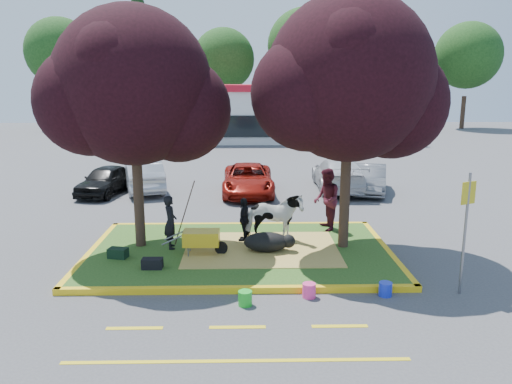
{
  "coord_description": "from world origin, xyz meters",
  "views": [
    {
      "loc": [
        0.17,
        -13.11,
        4.69
      ],
      "look_at": [
        0.46,
        0.5,
        1.65
      ],
      "focal_mm": 35.0,
      "sensor_mm": 36.0,
      "label": 1
    }
  ],
  "objects_px": {
    "sign_post": "(466,219)",
    "cow": "(273,218)",
    "bucket_green": "(245,298)",
    "car_silver": "(143,175)",
    "handler": "(170,222)",
    "bucket_pink": "(309,290)",
    "wheelbarrow": "(202,238)",
    "car_black": "(106,180)",
    "bucket_blue": "(385,289)",
    "calf": "(266,242)"
  },
  "relations": [
    {
      "from": "cow",
      "to": "car_black",
      "type": "height_order",
      "value": "cow"
    },
    {
      "from": "bucket_blue",
      "to": "car_black",
      "type": "xyz_separation_m",
      "value": [
        -9.02,
        10.44,
        0.45
      ]
    },
    {
      "from": "wheelbarrow",
      "to": "sign_post",
      "type": "height_order",
      "value": "sign_post"
    },
    {
      "from": "bucket_green",
      "to": "sign_post",
      "type": "bearing_deg",
      "value": 6.15
    },
    {
      "from": "wheelbarrow",
      "to": "car_black",
      "type": "bearing_deg",
      "value": 121.43
    },
    {
      "from": "car_silver",
      "to": "bucket_green",
      "type": "bearing_deg",
      "value": 94.22
    },
    {
      "from": "handler",
      "to": "car_silver",
      "type": "relative_size",
      "value": 0.35
    },
    {
      "from": "sign_post",
      "to": "bucket_green",
      "type": "xyz_separation_m",
      "value": [
        -4.84,
        -0.52,
        -1.57
      ]
    },
    {
      "from": "cow",
      "to": "car_black",
      "type": "relative_size",
      "value": 0.47
    },
    {
      "from": "bucket_pink",
      "to": "wheelbarrow",
      "type": "bearing_deg",
      "value": 136.31
    },
    {
      "from": "wheelbarrow",
      "to": "sign_post",
      "type": "distance_m",
      "value": 6.53
    },
    {
      "from": "wheelbarrow",
      "to": "car_silver",
      "type": "bearing_deg",
      "value": 111.56
    },
    {
      "from": "cow",
      "to": "bucket_blue",
      "type": "relative_size",
      "value": 5.37
    },
    {
      "from": "sign_post",
      "to": "bucket_green",
      "type": "height_order",
      "value": "sign_post"
    },
    {
      "from": "wheelbarrow",
      "to": "car_silver",
      "type": "relative_size",
      "value": 0.41
    },
    {
      "from": "handler",
      "to": "sign_post",
      "type": "relative_size",
      "value": 0.54
    },
    {
      "from": "calf",
      "to": "car_silver",
      "type": "height_order",
      "value": "car_silver"
    },
    {
      "from": "bucket_green",
      "to": "bucket_pink",
      "type": "relative_size",
      "value": 1.0
    },
    {
      "from": "wheelbarrow",
      "to": "bucket_green",
      "type": "xyz_separation_m",
      "value": [
        1.16,
        -2.83,
        -0.44
      ]
    },
    {
      "from": "car_silver",
      "to": "bucket_pink",
      "type": "bearing_deg",
      "value": 100.85
    },
    {
      "from": "bucket_green",
      "to": "car_black",
      "type": "height_order",
      "value": "car_black"
    },
    {
      "from": "handler",
      "to": "calf",
      "type": "bearing_deg",
      "value": -111.16
    },
    {
      "from": "calf",
      "to": "car_silver",
      "type": "relative_size",
      "value": 0.29
    },
    {
      "from": "bucket_green",
      "to": "handler",
      "type": "bearing_deg",
      "value": 121.38
    },
    {
      "from": "bucket_green",
      "to": "car_black",
      "type": "relative_size",
      "value": 0.09
    },
    {
      "from": "bucket_green",
      "to": "car_silver",
      "type": "xyz_separation_m",
      "value": [
        -4.44,
        11.54,
        0.53
      ]
    },
    {
      "from": "sign_post",
      "to": "bucket_blue",
      "type": "xyz_separation_m",
      "value": [
        -1.72,
        -0.1,
        -1.58
      ]
    },
    {
      "from": "calf",
      "to": "bucket_pink",
      "type": "relative_size",
      "value": 3.84
    },
    {
      "from": "calf",
      "to": "bucket_green",
      "type": "height_order",
      "value": "calf"
    },
    {
      "from": "car_silver",
      "to": "wheelbarrow",
      "type": "bearing_deg",
      "value": 93.84
    },
    {
      "from": "sign_post",
      "to": "handler",
      "type": "bearing_deg",
      "value": 133.24
    },
    {
      "from": "bucket_green",
      "to": "car_black",
      "type": "xyz_separation_m",
      "value": [
        -5.89,
        10.86,
        0.44
      ]
    },
    {
      "from": "cow",
      "to": "car_black",
      "type": "xyz_separation_m",
      "value": [
        -6.69,
        6.98,
        -0.26
      ]
    },
    {
      "from": "handler",
      "to": "wheelbarrow",
      "type": "relative_size",
      "value": 0.86
    },
    {
      "from": "bucket_green",
      "to": "car_silver",
      "type": "bearing_deg",
      "value": 111.06
    },
    {
      "from": "cow",
      "to": "handler",
      "type": "distance_m",
      "value": 2.9
    },
    {
      "from": "car_silver",
      "to": "car_black",
      "type": "bearing_deg",
      "value": 8.33
    },
    {
      "from": "calf",
      "to": "bucket_pink",
      "type": "height_order",
      "value": "calf"
    },
    {
      "from": "bucket_pink",
      "to": "car_black",
      "type": "xyz_separation_m",
      "value": [
        -7.31,
        10.48,
        0.44
      ]
    },
    {
      "from": "bucket_pink",
      "to": "car_silver",
      "type": "distance_m",
      "value": 12.61
    },
    {
      "from": "cow",
      "to": "handler",
      "type": "height_order",
      "value": "handler"
    },
    {
      "from": "handler",
      "to": "car_silver",
      "type": "distance_m",
      "value": 8.51
    },
    {
      "from": "calf",
      "to": "handler",
      "type": "bearing_deg",
      "value": 179.59
    },
    {
      "from": "sign_post",
      "to": "bucket_pink",
      "type": "height_order",
      "value": "sign_post"
    },
    {
      "from": "handler",
      "to": "bucket_green",
      "type": "bearing_deg",
      "value": -162.08
    },
    {
      "from": "cow",
      "to": "car_silver",
      "type": "distance_m",
      "value": 9.29
    },
    {
      "from": "bucket_green",
      "to": "cow",
      "type": "bearing_deg",
      "value": 78.32
    },
    {
      "from": "sign_post",
      "to": "cow",
      "type": "bearing_deg",
      "value": 116.01
    },
    {
      "from": "handler",
      "to": "bucket_green",
      "type": "height_order",
      "value": "handler"
    },
    {
      "from": "cow",
      "to": "sign_post",
      "type": "height_order",
      "value": "sign_post"
    }
  ]
}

